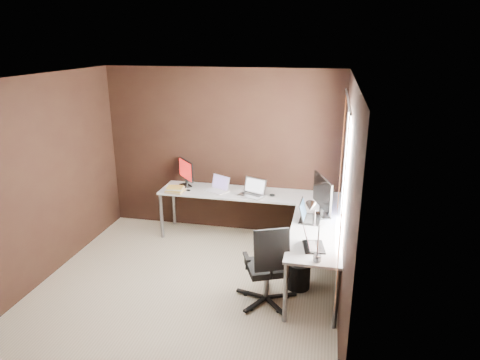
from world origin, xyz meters
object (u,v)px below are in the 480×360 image
(office_chair, at_px, (267,280))
(drawer_pedestal, at_px, (311,235))
(wastebasket, at_px, (298,275))
(monitor_left, at_px, (186,171))
(desk_lamp, at_px, (313,223))
(book_stack, at_px, (175,189))
(monitor_right, at_px, (322,194))
(laptop_white, at_px, (218,188))
(laptop_black_big, at_px, (307,216))
(laptop_black_small, at_px, (311,244))
(laptop_silver, at_px, (253,192))

(office_chair, bearing_deg, drawer_pedestal, 47.44)
(office_chair, height_order, wastebasket, office_chair)
(monitor_left, bearing_deg, desk_lamp, 4.27)
(book_stack, height_order, office_chair, office_chair)
(monitor_right, distance_m, laptop_white, 1.68)
(laptop_black_big, height_order, desk_lamp, desk_lamp)
(monitor_right, xyz_separation_m, laptop_black_big, (-0.17, -0.15, -0.24))
(wastebasket, bearing_deg, laptop_black_small, -68.25)
(monitor_left, xyz_separation_m, office_chair, (1.52, -1.71, -0.67))
(monitor_left, relative_size, laptop_black_small, 1.17)
(drawer_pedestal, xyz_separation_m, wastebasket, (-0.10, -0.86, -0.14))
(book_stack, bearing_deg, desk_lamp, -37.40)
(monitor_right, relative_size, laptop_silver, 1.41)
(laptop_silver, height_order, desk_lamp, desk_lamp)
(monitor_right, bearing_deg, book_stack, 57.25)
(laptop_silver, height_order, laptop_black_big, laptop_black_big)
(book_stack, bearing_deg, laptop_black_small, -33.48)
(drawer_pedestal, relative_size, book_stack, 2.19)
(wastebasket, bearing_deg, desk_lamp, -75.05)
(drawer_pedestal, relative_size, monitor_left, 1.47)
(monitor_right, distance_m, laptop_silver, 1.17)
(drawer_pedestal, distance_m, office_chair, 1.33)
(laptop_white, height_order, laptop_black_big, laptop_black_big)
(monitor_left, relative_size, laptop_silver, 0.96)
(laptop_white, distance_m, laptop_silver, 0.54)
(monitor_right, bearing_deg, laptop_black_small, 154.28)
(laptop_white, bearing_deg, book_stack, -134.63)
(laptop_silver, distance_m, wastebasket, 1.50)
(book_stack, relative_size, wastebasket, 0.83)
(monitor_right, xyz_separation_m, laptop_white, (-1.53, 0.65, -0.24))
(desk_lamp, bearing_deg, laptop_black_small, 87.75)
(drawer_pedestal, relative_size, desk_lamp, 0.97)
(laptop_black_big, bearing_deg, monitor_right, -44.55)
(laptop_black_small, height_order, wastebasket, laptop_black_small)
(monitor_left, bearing_deg, laptop_black_big, 21.96)
(laptop_black_big, relative_size, desk_lamp, 0.61)
(laptop_black_big, distance_m, office_chair, 1.01)
(drawer_pedestal, xyz_separation_m, desk_lamp, (0.05, -1.44, 0.82))
(laptop_black_big, bearing_deg, laptop_white, 62.64)
(monitor_left, bearing_deg, laptop_silver, 37.52)
(book_stack, bearing_deg, drawer_pedestal, -4.24)
(laptop_white, relative_size, wastebasket, 1.20)
(monitor_right, relative_size, desk_lamp, 0.98)
(book_stack, height_order, desk_lamp, desk_lamp)
(desk_lamp, bearing_deg, monitor_right, 81.04)
(laptop_white, bearing_deg, wastebasket, -14.78)
(monitor_left, xyz_separation_m, desk_lamp, (2.00, -1.89, 0.16))
(monitor_right, distance_m, wastebasket, 1.04)
(laptop_black_big, height_order, wastebasket, laptop_black_big)
(book_stack, bearing_deg, monitor_right, -12.09)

